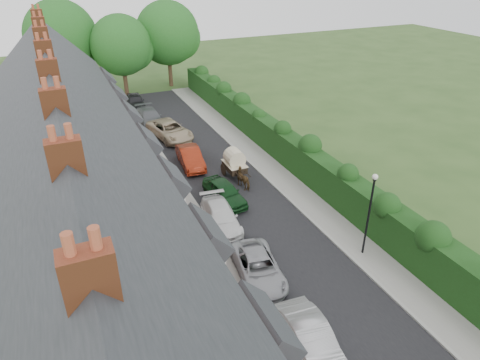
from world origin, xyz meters
The scene contains 23 objects.
ground centered at (0.00, 0.00, 0.00)m, with size 140.00×140.00×0.00m, color #2D4C1E.
road centered at (-0.50, 11.00, 0.01)m, with size 6.00×58.00×0.02m, color black.
pavement_hedge_side centered at (3.60, 11.00, 0.06)m, with size 2.20×58.00×0.12m, color gray.
pavement_house_side centered at (-4.35, 11.00, 0.06)m, with size 1.70×58.00×0.12m, color gray.
kerb_hedge_side centered at (2.55, 11.00, 0.07)m, with size 0.18×58.00×0.13m, color gray.
kerb_house_side centered at (-3.55, 11.00, 0.07)m, with size 0.18×58.00×0.13m, color gray.
hedge centered at (5.40, 11.00, 1.60)m, with size 2.10×58.00×2.85m.
terrace_row centered at (-10.87, 9.98, 4.47)m, with size 9.05×40.50×11.50m.
garden_wall_row centered at (-5.35, 10.00, 0.46)m, with size 0.35×40.35×1.10m.
lamppost centered at (3.40, 4.00, 3.30)m, with size 0.32×0.32×5.16m.
tree_far_left centered at (-2.65, 40.08, 5.71)m, with size 7.14×6.80×9.29m.
tree_far_right centered at (3.39, 42.08, 6.31)m, with size 7.98×7.60×10.31m.
tree_far_back centered at (-8.59, 43.08, 6.62)m, with size 8.40×8.00×10.82m.
car_silver_a centered at (-3.00, -0.60, 0.74)m, with size 1.58×4.52×1.49m, color #A3A3A8.
car_silver_b centered at (-2.92, 4.65, 0.65)m, with size 2.16×4.69×1.30m, color #9EA0A5.
car_white centered at (-2.96, 9.88, 0.69)m, with size 1.93×4.75×1.38m, color silver.
car_green centered at (-1.60, 12.60, 0.73)m, with size 1.73×4.29×1.46m, color #103716.
car_red centered at (-1.99, 18.87, 0.74)m, with size 1.57×4.50×1.48m, color maroon.
car_beige centered at (-1.90, 25.15, 0.78)m, with size 2.57×5.58×1.55m, color tan.
car_grey centered at (-2.74, 29.40, 0.75)m, with size 2.11×5.19×1.51m, color #575A5F.
car_black centered at (-3.00, 35.08, 0.76)m, with size 1.81×4.49×1.53m, color black.
horse centered at (0.49, 13.90, 0.70)m, with size 0.76×1.67×1.41m, color #47321A.
horse_cart centered at (0.49, 15.70, 1.31)m, with size 1.44×3.18×2.29m.
Camera 1 is at (-10.95, -11.00, 15.33)m, focal length 32.00 mm.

